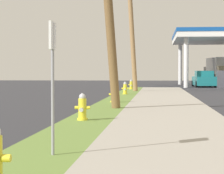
% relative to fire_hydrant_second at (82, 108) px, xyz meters
% --- Properties ---
extents(fire_hydrant_second, '(0.42, 0.38, 0.74)m').
position_rel_fire_hydrant_second_xyz_m(fire_hydrant_second, '(0.00, 0.00, 0.00)').
color(fire_hydrant_second, yellow).
rests_on(fire_hydrant_second, grass_verge).
extents(fire_hydrant_third, '(0.42, 0.37, 0.74)m').
position_rel_fire_hydrant_second_xyz_m(fire_hydrant_third, '(0.15, 7.82, 0.00)').
color(fire_hydrant_third, yellow).
rests_on(fire_hydrant_third, grass_verge).
extents(fire_hydrant_fourth, '(0.42, 0.37, 0.74)m').
position_rel_fire_hydrant_second_xyz_m(fire_hydrant_fourth, '(0.14, 15.39, 0.00)').
color(fire_hydrant_fourth, yellow).
rests_on(fire_hydrant_fourth, grass_verge).
extents(fire_hydrant_fifth, '(0.42, 0.38, 0.74)m').
position_rel_fire_hydrant_second_xyz_m(fire_hydrant_fifth, '(0.05, 23.81, 0.00)').
color(fire_hydrant_fifth, yellow).
rests_on(fire_hydrant_fifth, grass_verge).
extents(utility_pole_background, '(1.48, 0.43, 9.87)m').
position_rel_fire_hydrant_second_xyz_m(utility_pole_background, '(0.24, 20.31, 4.69)').
color(utility_pole_background, '#937047').
rests_on(utility_pole_background, grass_verge).
extents(street_sign_post, '(0.05, 0.36, 2.12)m').
position_rel_fire_hydrant_second_xyz_m(street_sign_post, '(0.39, -5.43, 1.19)').
color(street_sign_post, gray).
rests_on(street_sign_post, grass_verge).
extents(car_teal_by_near_pump, '(2.08, 4.56, 1.57)m').
position_rel_fire_hydrant_second_xyz_m(car_teal_by_near_pump, '(6.58, 33.64, 0.28)').
color(car_teal_by_near_pump, '#197075').
rests_on(car_teal_by_near_pump, ground).
extents(truck_black_at_forecourt, '(2.63, 6.55, 3.11)m').
position_rel_fire_hydrant_second_xyz_m(truck_black_at_forecourt, '(9.09, 44.40, 1.04)').
color(truck_black_at_forecourt, black).
rests_on(truck_black_at_forecourt, ground).
extents(truck_tan_at_far_bay, '(2.28, 6.45, 3.11)m').
position_rel_fire_hydrant_second_xyz_m(truck_tan_at_far_bay, '(9.54, 41.20, 1.04)').
color(truck_tan_at_far_bay, tan).
rests_on(truck_tan_at_far_bay, ground).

